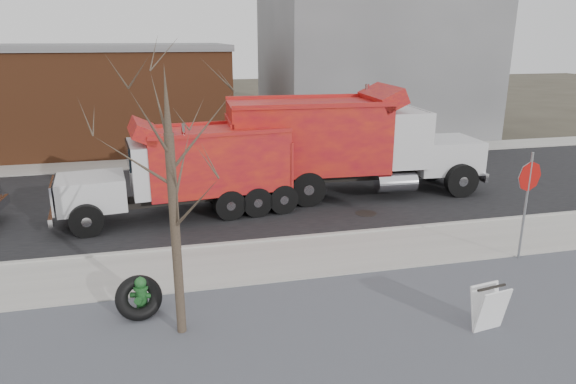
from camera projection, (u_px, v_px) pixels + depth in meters
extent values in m
plane|color=#383328|center=(304.00, 263.00, 13.31)|extent=(120.00, 120.00, 0.00)
cube|color=slate|center=(350.00, 335.00, 10.05)|extent=(60.00, 5.00, 0.03)
cube|color=#9E9B93|center=(301.00, 258.00, 13.53)|extent=(60.00, 2.50, 0.06)
cube|color=#9E9B93|center=(290.00, 239.00, 14.74)|extent=(60.00, 0.15, 0.11)
cube|color=black|center=(260.00, 193.00, 19.17)|extent=(60.00, 9.40, 0.02)
cube|color=#9E9B93|center=(238.00, 159.00, 24.47)|extent=(60.00, 2.00, 0.06)
cube|color=gray|center=(371.00, 65.00, 30.90)|extent=(12.00, 10.00, 8.00)
cube|color=brown|center=(29.00, 100.00, 26.18)|extent=(20.00, 8.00, 5.00)
cube|color=gray|center=(21.00, 46.00, 25.41)|extent=(20.20, 8.20, 0.30)
cylinder|color=#382D23|center=(176.00, 239.00, 9.60)|extent=(0.18, 0.18, 4.00)
cone|color=#382D23|center=(166.00, 98.00, 8.84)|extent=(0.14, 0.14, 1.20)
cylinder|color=#266432|center=(143.00, 312.00, 10.85)|extent=(0.45, 0.45, 0.06)
cylinder|color=#266432|center=(142.00, 299.00, 10.76)|extent=(0.24, 0.24, 0.62)
cylinder|color=#266432|center=(141.00, 287.00, 10.68)|extent=(0.31, 0.31, 0.05)
sphere|color=#266432|center=(140.00, 283.00, 10.65)|extent=(0.25, 0.25, 0.25)
cylinder|color=#266432|center=(140.00, 278.00, 10.62)|extent=(0.05, 0.05, 0.06)
cylinder|color=#266432|center=(133.00, 295.00, 10.75)|extent=(0.15, 0.15, 0.11)
cylinder|color=#266432|center=(150.00, 296.00, 10.72)|extent=(0.15, 0.15, 0.11)
cylinder|color=#266432|center=(139.00, 300.00, 10.58)|extent=(0.18, 0.17, 0.15)
torus|color=black|center=(139.00, 298.00, 10.66)|extent=(1.03, 0.88, 0.92)
cylinder|color=gray|center=(525.00, 207.00, 13.10)|extent=(0.06, 0.06, 2.88)
cylinder|color=#A60F0B|center=(530.00, 176.00, 12.86)|extent=(0.77, 0.20, 0.78)
cube|color=white|center=(493.00, 311.00, 10.01)|extent=(0.71, 0.34, 0.93)
cube|color=white|center=(485.00, 306.00, 10.18)|extent=(0.71, 0.34, 0.93)
cube|color=black|center=(492.00, 288.00, 9.96)|extent=(0.68, 0.15, 0.04)
cube|color=black|center=(344.00, 175.00, 18.93)|extent=(9.44, 1.40, 0.24)
cube|color=silver|center=(443.00, 154.00, 19.44)|extent=(2.52, 2.26, 1.21)
cube|color=silver|center=(468.00, 153.00, 19.63)|extent=(0.15, 1.93, 1.10)
cube|color=silver|center=(396.00, 136.00, 18.87)|extent=(1.88, 2.61, 1.98)
cube|color=black|center=(417.00, 121.00, 18.85)|extent=(0.15, 2.20, 0.88)
cube|color=red|center=(307.00, 136.00, 18.24)|extent=(5.62, 2.89, 2.42)
cylinder|color=silver|center=(366.00, 119.00, 19.56)|extent=(0.16, 0.16, 2.64)
cylinder|color=black|center=(432.00, 165.00, 20.80)|extent=(1.22, 0.39, 1.21)
cylinder|color=black|center=(461.00, 181.00, 18.56)|extent=(1.22, 0.39, 1.21)
cylinder|color=black|center=(267.00, 174.00, 19.46)|extent=(1.22, 0.39, 1.21)
cylinder|color=black|center=(276.00, 190.00, 17.48)|extent=(1.22, 0.39, 1.21)
cube|color=black|center=(183.00, 198.00, 16.63)|extent=(7.31, 1.61, 0.20)
cube|color=silver|center=(92.00, 192.00, 15.60)|extent=(2.15, 1.95, 0.98)
cube|color=silver|center=(53.00, 196.00, 15.25)|extent=(0.24, 1.55, 0.89)
cube|color=silver|center=(154.00, 167.00, 16.04)|extent=(1.65, 2.20, 1.60)
cube|color=black|center=(128.00, 155.00, 15.67)|extent=(0.26, 1.77, 0.71)
cube|color=red|center=(216.00, 159.00, 16.67)|extent=(4.67, 2.64, 1.96)
cylinder|color=silver|center=(185.00, 158.00, 15.44)|extent=(0.14, 0.14, 2.14)
cylinder|color=black|center=(87.00, 221.00, 14.84)|extent=(1.00, 0.38, 0.98)
cylinder|color=black|center=(87.00, 202.00, 16.57)|extent=(1.00, 0.38, 0.98)
cylinder|color=black|center=(256.00, 201.00, 16.62)|extent=(1.00, 0.38, 0.98)
cylinder|color=black|center=(242.00, 187.00, 18.16)|extent=(1.00, 0.38, 0.98)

